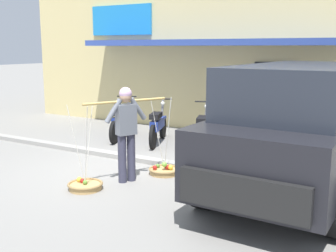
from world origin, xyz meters
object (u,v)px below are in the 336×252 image
object	(u,v)px
motorcycle_third_in_row	(203,130)
motorcycle_end_of_row	(255,140)
motorcycle_second_in_row	(158,126)
parked_truck	(300,124)
fruit_basket_left_side	(85,185)
wooden_crate	(245,149)
fruit_vendor	(126,128)
motorcycle_nearest_shop	(122,122)
fruit_basket_right_side	(164,170)

from	to	relation	value
motorcycle_third_in_row	motorcycle_end_of_row	bearing A→B (deg)	-14.70
motorcycle_second_in_row	parked_truck	xyz separation A→B (m)	(3.86, -1.79, 0.68)
parked_truck	fruit_basket_left_side	bearing A→B (deg)	-150.36
motorcycle_second_in_row	wooden_crate	distance (m)	2.33
fruit_vendor	wooden_crate	xyz separation A→B (m)	(1.19, 2.78, -0.82)
motorcycle_end_of_row	motorcycle_third_in_row	bearing A→B (deg)	165.30
motorcycle_nearest_shop	wooden_crate	size ratio (longest dim) A/B	3.98
fruit_vendor	parked_truck	bearing A→B (deg)	20.91
motorcycle_third_in_row	wooden_crate	xyz separation A→B (m)	(1.09, -0.12, -0.29)
motorcycle_second_in_row	wooden_crate	bearing A→B (deg)	-1.36
motorcycle_end_of_row	parked_truck	distance (m)	2.05
fruit_basket_left_side	wooden_crate	bearing A→B (deg)	66.11
fruit_basket_right_side	motorcycle_nearest_shop	xyz separation A→B (m)	(-2.57, 2.10, 0.37)
wooden_crate	fruit_basket_left_side	bearing A→B (deg)	-113.89
fruit_vendor	motorcycle_end_of_row	distance (m)	2.99
motorcycle_second_in_row	wooden_crate	xyz separation A→B (m)	(2.31, -0.05, -0.29)
fruit_basket_right_side	motorcycle_end_of_row	distance (m)	2.18
parked_truck	motorcycle_nearest_shop	bearing A→B (deg)	160.39
motorcycle_end_of_row	motorcycle_nearest_shop	bearing A→B (deg)	175.60
motorcycle_third_in_row	parked_truck	distance (m)	3.29
fruit_basket_right_side	motorcycle_third_in_row	bearing A→B (deg)	96.34
fruit_vendor	fruit_basket_right_side	bearing A→B (deg)	63.96
fruit_basket_right_side	motorcycle_end_of_row	world-z (taller)	fruit_basket_right_side
fruit_basket_left_side	motorcycle_end_of_row	world-z (taller)	fruit_basket_left_side
fruit_basket_left_side	fruit_basket_right_side	world-z (taller)	same
fruit_vendor	motorcycle_nearest_shop	bearing A→B (deg)	128.24
fruit_basket_left_side	motorcycle_third_in_row	world-z (taller)	fruit_basket_left_side
motorcycle_second_in_row	motorcycle_third_in_row	world-z (taller)	same
fruit_basket_left_side	parked_truck	xyz separation A→B (m)	(3.10, 1.77, 1.06)
fruit_basket_right_side	motorcycle_second_in_row	size ratio (longest dim) A/B	0.84
parked_truck	motorcycle_second_in_row	bearing A→B (deg)	155.16
fruit_basket_left_side	motorcycle_third_in_row	distance (m)	3.67
motorcycle_second_in_row	motorcycle_nearest_shop	bearing A→B (deg)	-179.15
motorcycle_second_in_row	motorcycle_third_in_row	xyz separation A→B (m)	(1.22, 0.06, 0.00)
fruit_basket_left_side	motorcycle_third_in_row	xyz separation A→B (m)	(0.46, 3.62, 0.38)
motorcycle_nearest_shop	wooden_crate	world-z (taller)	motorcycle_nearest_shop
motorcycle_third_in_row	wooden_crate	bearing A→B (deg)	-6.21
fruit_vendor	motorcycle_nearest_shop	xyz separation A→B (m)	(-2.22, 2.82, -0.52)
fruit_basket_right_side	motorcycle_end_of_row	bearing A→B (deg)	57.54
motorcycle_second_in_row	motorcycle_end_of_row	world-z (taller)	same
fruit_basket_left_side	parked_truck	size ratio (longest dim) A/B	0.30
fruit_basket_right_side	motorcycle_third_in_row	size ratio (longest dim) A/B	0.83
fruit_basket_left_side	fruit_basket_right_side	distance (m)	1.60
parked_truck	wooden_crate	xyz separation A→B (m)	(-1.55, 1.73, -0.97)
fruit_vendor	wooden_crate	bearing A→B (deg)	66.78
motorcycle_end_of_row	parked_truck	bearing A→B (deg)	-50.06
motorcycle_third_in_row	motorcycle_end_of_row	xyz separation A→B (m)	(1.40, -0.37, 0.00)
fruit_basket_right_side	wooden_crate	size ratio (longest dim) A/B	3.30
fruit_basket_right_side	parked_truck	world-z (taller)	parked_truck
fruit_vendor	parked_truck	distance (m)	2.95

